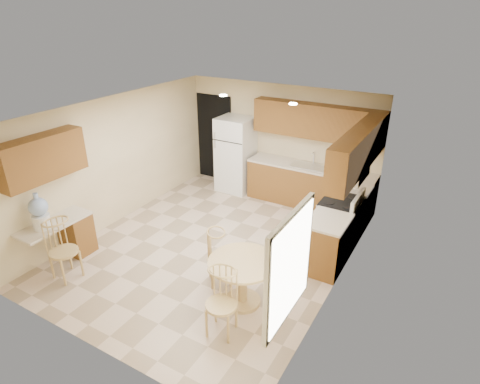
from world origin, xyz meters
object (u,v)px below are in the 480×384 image
Objects in this scene: refrigerator at (236,154)px; stove at (339,223)px; chair_desk at (57,247)px; dining_table at (243,276)px; chair_table_b at (217,301)px; chair_table_a at (216,255)px; water_crock at (40,213)px.

refrigerator reaches higher than stove.
dining_table is at bearing 115.54° from chair_desk.
refrigerator is 4.75m from chair_table_b.
stove is (2.88, -1.22, -0.40)m from refrigerator.
dining_table is 1.08× the size of chair_table_a.
refrigerator reaches higher than dining_table.
stove is 1.78× the size of water_crock.
refrigerator is 4.09m from dining_table.
chair_desk is at bearing -137.36° from stove.
water_crock is (-0.45, 0.12, 0.43)m from chair_desk.
water_crock is at bearing -109.30° from chair_table_a.
chair_desk is (-3.47, -3.20, 0.15)m from stove.
refrigerator reaches higher than chair_table_a.
stove reaches higher than dining_table.
water_crock is at bearing -103.74° from refrigerator.
refrigerator is at bearing 178.44° from chair_desk.
stove is at bearing -22.99° from refrigerator.
dining_table is 2.92m from chair_desk.
chair_desk is (-2.80, -0.23, 0.03)m from chair_table_b.
refrigerator reaches higher than chair_desk.
dining_table is 0.75m from chair_table_b.
chair_table_a is 1.09m from chair_table_b.
chair_desk is 1.65× the size of water_crock.
water_crock is (-1.05, -4.30, 0.18)m from refrigerator.
refrigerator is at bearing 76.26° from water_crock.
refrigerator is 3.15m from stove.
chair_table_b is 2.81m from chair_desk.
stove reaches higher than chair_table_a.
chair_desk reaches higher than chair_table_b.
chair_table_a is at bearing 123.33° from chair_desk.
water_crock reaches higher than chair_desk.
dining_table is at bearing 33.53° from chair_table_a.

